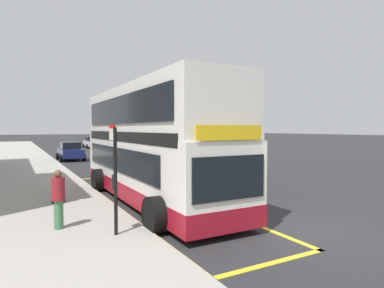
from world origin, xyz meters
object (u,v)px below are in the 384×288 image
(parked_car_black_far, at_px, (95,141))
(litter_bin, at_px, (58,190))
(parked_car_white_behind, at_px, (170,156))
(bus_stop_sign, at_px, (115,170))
(parked_car_white_ahead, at_px, (92,142))
(pedestrian_waiting_near_sign, at_px, (58,197))
(double_decker_bus, at_px, (150,148))
(parked_car_navy_kerbside, at_px, (70,151))

(parked_car_black_far, xyz_separation_m, litter_bin, (-10.34, -42.00, -0.19))
(parked_car_white_behind, distance_m, parked_car_black_far, 33.15)
(parked_car_black_far, bearing_deg, parked_car_white_behind, -93.96)
(bus_stop_sign, relative_size, parked_car_white_ahead, 0.66)
(parked_car_black_far, distance_m, pedestrian_waiting_near_sign, 46.50)
(parked_car_white_behind, bearing_deg, double_decker_bus, 62.87)
(bus_stop_sign, distance_m, parked_car_black_far, 47.37)
(litter_bin, bearing_deg, double_decker_bus, -10.90)
(bus_stop_sign, relative_size, parked_car_white_behind, 0.66)
(bus_stop_sign, bearing_deg, parked_car_white_ahead, 79.17)
(bus_stop_sign, xyz_separation_m, parked_car_white_behind, (7.72, 13.30, -0.97))
(bus_stop_sign, relative_size, parked_car_black_far, 0.66)
(parked_car_white_ahead, relative_size, parked_car_black_far, 1.00)
(parked_car_white_behind, xyz_separation_m, litter_bin, (-8.58, -8.90, -0.19))
(parked_car_white_behind, xyz_separation_m, parked_car_black_far, (1.76, 33.10, 0.00))
(parked_car_white_behind, height_order, parked_car_navy_kerbside, same)
(pedestrian_waiting_near_sign, xyz_separation_m, litter_bin, (0.35, 3.25, -0.39))
(parked_car_white_ahead, xyz_separation_m, litter_bin, (-8.57, -35.93, -0.19))
(parked_car_white_ahead, xyz_separation_m, parked_car_black_far, (1.77, 6.08, 0.00))
(double_decker_bus, bearing_deg, bus_stop_sign, -122.85)
(parked_car_white_ahead, bearing_deg, parked_car_white_behind, -91.37)
(bus_stop_sign, xyz_separation_m, parked_car_navy_kerbside, (2.16, 22.36, -0.97))
(parked_car_navy_kerbside, height_order, litter_bin, parked_car_navy_kerbside)
(parked_car_black_far, bearing_deg, parked_car_white_ahead, -107.12)
(litter_bin, bearing_deg, parked_car_navy_kerbside, 80.47)
(pedestrian_waiting_near_sign, bearing_deg, bus_stop_sign, -43.51)
(parked_car_navy_kerbside, relative_size, litter_bin, 4.51)
(parked_car_white_behind, height_order, parked_car_black_far, same)
(double_decker_bus, bearing_deg, parked_car_black_far, 80.61)
(double_decker_bus, relative_size, bus_stop_sign, 3.85)
(pedestrian_waiting_near_sign, bearing_deg, parked_car_navy_kerbside, 80.97)
(parked_car_black_far, relative_size, pedestrian_waiting_near_sign, 2.65)
(bus_stop_sign, bearing_deg, parked_car_white_behind, 59.86)
(bus_stop_sign, relative_size, parked_car_navy_kerbside, 0.66)
(double_decker_bus, xyz_separation_m, parked_car_white_behind, (5.29, 9.53, -1.26))
(parked_car_white_ahead, height_order, parked_car_navy_kerbside, same)
(parked_car_black_far, bearing_deg, litter_bin, -104.74)
(bus_stop_sign, distance_m, litter_bin, 4.63)
(parked_car_white_behind, bearing_deg, parked_car_white_ahead, -88.09)
(bus_stop_sign, height_order, litter_bin, bus_stop_sign)
(parked_car_white_behind, distance_m, pedestrian_waiting_near_sign, 15.08)
(double_decker_bus, bearing_deg, parked_car_white_behind, 60.97)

